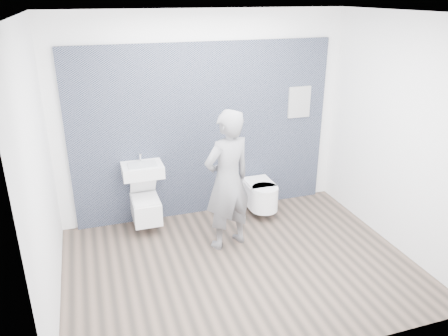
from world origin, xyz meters
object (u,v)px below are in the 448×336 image
object	(u,v)px
washbasin	(142,170)
visitor	(228,181)
toilet_rounded	(261,195)
toilet_square	(146,207)

from	to	relation	value
washbasin	visitor	distance (m)	1.19
toilet_rounded	visitor	size ratio (longest dim) A/B	0.37
washbasin	visitor	bearing A→B (deg)	-39.97
washbasin	toilet_square	size ratio (longest dim) A/B	0.83
washbasin	visitor	xyz separation A→B (m)	(0.91, -0.76, 0.04)
washbasin	toilet_square	distance (m)	0.52
toilet_square	toilet_rounded	world-z (taller)	toilet_square
toilet_rounded	toilet_square	bearing A→B (deg)	177.35
toilet_rounded	visitor	distance (m)	1.11
toilet_rounded	visitor	world-z (taller)	visitor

